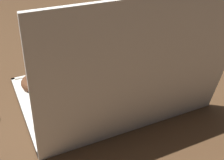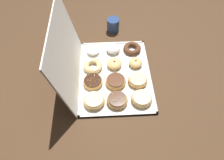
{
  "view_description": "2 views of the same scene",
  "coord_description": "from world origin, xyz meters",
  "px_view_note": "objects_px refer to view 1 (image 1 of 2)",
  "views": [
    {
      "loc": [
        0.34,
        0.78,
        0.55
      ],
      "look_at": [
        -0.03,
        0.02,
        0.05
      ],
      "focal_mm": 45.68,
      "sensor_mm": 36.0,
      "label": 1
    },
    {
      "loc": [
        -0.79,
        0.06,
        1.01
      ],
      "look_at": [
        -0.06,
        0.02,
        0.03
      ],
      "focal_mm": 33.27,
      "sensor_mm": 36.0,
      "label": 2
    }
  ],
  "objects_px": {
    "donut_box": "(103,91)",
    "chocolate_frosted_donut_5": "(120,81)",
    "glazed_ring_donut_1": "(105,66)",
    "powdered_filled_donut_11": "(62,122)",
    "powdered_filled_donut_7": "(47,98)",
    "glazed_ring_donut_8": "(170,89)",
    "cruller_donut_10": "(103,111)",
    "jelly_filled_donut_2": "(72,72)",
    "sprinkle_donut_9": "(138,101)",
    "sprinkle_donut_4": "(151,74)",
    "glazed_ring_donut_0": "(132,59)",
    "chocolate_cake_ring_donut_3": "(38,82)",
    "jelly_filled_donut_6": "(85,90)"
  },
  "relations": [
    {
      "from": "jelly_filled_donut_2",
      "to": "sprinkle_donut_9",
      "type": "bearing_deg",
      "value": 116.3
    },
    {
      "from": "jelly_filled_donut_6",
      "to": "powdered_filled_donut_7",
      "type": "height_order",
      "value": "powdered_filled_donut_7"
    },
    {
      "from": "glazed_ring_donut_1",
      "to": "cruller_donut_10",
      "type": "xyz_separation_m",
      "value": [
        0.13,
        0.26,
        -0.0
      ]
    },
    {
      "from": "glazed_ring_donut_0",
      "to": "powdered_filled_donut_11",
      "type": "distance_m",
      "value": 0.47
    },
    {
      "from": "glazed_ring_donut_1",
      "to": "glazed_ring_donut_8",
      "type": "relative_size",
      "value": 0.96
    },
    {
      "from": "glazed_ring_donut_0",
      "to": "glazed_ring_donut_8",
      "type": "height_order",
      "value": "glazed_ring_donut_8"
    },
    {
      "from": "sprinkle_donut_4",
      "to": "sprinkle_donut_9",
      "type": "height_order",
      "value": "sprinkle_donut_4"
    },
    {
      "from": "glazed_ring_donut_1",
      "to": "chocolate_cake_ring_donut_3",
      "type": "height_order",
      "value": "glazed_ring_donut_1"
    },
    {
      "from": "cruller_donut_10",
      "to": "sprinkle_donut_9",
      "type": "bearing_deg",
      "value": -179.66
    },
    {
      "from": "glazed_ring_donut_1",
      "to": "jelly_filled_donut_2",
      "type": "relative_size",
      "value": 1.37
    },
    {
      "from": "chocolate_frosted_donut_5",
      "to": "cruller_donut_10",
      "type": "distance_m",
      "value": 0.18
    },
    {
      "from": "powdered_filled_donut_7",
      "to": "cruller_donut_10",
      "type": "height_order",
      "value": "powdered_filled_donut_7"
    },
    {
      "from": "glazed_ring_donut_8",
      "to": "glazed_ring_donut_1",
      "type": "bearing_deg",
      "value": -63.69
    },
    {
      "from": "chocolate_cake_ring_donut_3",
      "to": "glazed_ring_donut_8",
      "type": "xyz_separation_m",
      "value": [
        -0.39,
        0.25,
        0.0
      ]
    },
    {
      "from": "chocolate_cake_ring_donut_3",
      "to": "sprinkle_donut_4",
      "type": "bearing_deg",
      "value": 161.79
    },
    {
      "from": "donut_box",
      "to": "sprinkle_donut_4",
      "type": "relative_size",
      "value": 4.81
    },
    {
      "from": "sprinkle_donut_4",
      "to": "chocolate_frosted_donut_5",
      "type": "distance_m",
      "value": 0.13
    },
    {
      "from": "jelly_filled_donut_6",
      "to": "sprinkle_donut_9",
      "type": "bearing_deg",
      "value": 134.74
    },
    {
      "from": "jelly_filled_donut_2",
      "to": "chocolate_frosted_donut_5",
      "type": "xyz_separation_m",
      "value": [
        -0.14,
        0.14,
        -0.0
      ]
    },
    {
      "from": "glazed_ring_donut_1",
      "to": "powdered_filled_donut_11",
      "type": "height_order",
      "value": "powdered_filled_donut_11"
    },
    {
      "from": "sprinkle_donut_4",
      "to": "chocolate_frosted_donut_5",
      "type": "bearing_deg",
      "value": -0.95
    },
    {
      "from": "jelly_filled_donut_6",
      "to": "sprinkle_donut_4",
      "type": "bearing_deg",
      "value": 179.59
    },
    {
      "from": "sprinkle_donut_4",
      "to": "powdered_filled_donut_7",
      "type": "xyz_separation_m",
      "value": [
        0.39,
        -0.0,
        0.0
      ]
    },
    {
      "from": "donut_box",
      "to": "glazed_ring_donut_1",
      "type": "distance_m",
      "value": 0.15
    },
    {
      "from": "sprinkle_donut_4",
      "to": "powdered_filled_donut_11",
      "type": "bearing_deg",
      "value": 18.44
    },
    {
      "from": "jelly_filled_donut_6",
      "to": "powdered_filled_donut_11",
      "type": "distance_m",
      "value": 0.18
    },
    {
      "from": "chocolate_cake_ring_donut_3",
      "to": "powdered_filled_donut_7",
      "type": "distance_m",
      "value": 0.13
    },
    {
      "from": "glazed_ring_donut_1",
      "to": "sprinkle_donut_4",
      "type": "relative_size",
      "value": 0.98
    },
    {
      "from": "chocolate_frosted_donut_5",
      "to": "sprinkle_donut_9",
      "type": "distance_m",
      "value": 0.13
    },
    {
      "from": "glazed_ring_donut_1",
      "to": "jelly_filled_donut_2",
      "type": "xyz_separation_m",
      "value": [
        0.14,
        -0.0,
        0.0
      ]
    },
    {
      "from": "sprinkle_donut_9",
      "to": "donut_box",
      "type": "bearing_deg",
      "value": -64.86
    },
    {
      "from": "jelly_filled_donut_6",
      "to": "cruller_donut_10",
      "type": "xyz_separation_m",
      "value": [
        -0.01,
        0.13,
        -0.0
      ]
    },
    {
      "from": "jelly_filled_donut_2",
      "to": "glazed_ring_donut_8",
      "type": "bearing_deg",
      "value": 135.25
    },
    {
      "from": "glazed_ring_donut_0",
      "to": "jelly_filled_donut_6",
      "type": "relative_size",
      "value": 1.28
    },
    {
      "from": "sprinkle_donut_4",
      "to": "sprinkle_donut_9",
      "type": "xyz_separation_m",
      "value": [
        0.13,
        0.13,
        -0.0
      ]
    },
    {
      "from": "donut_box",
      "to": "chocolate_frosted_donut_5",
      "type": "height_order",
      "value": "chocolate_frosted_donut_5"
    },
    {
      "from": "glazed_ring_donut_8",
      "to": "jelly_filled_donut_2",
      "type": "bearing_deg",
      "value": -44.75
    },
    {
      "from": "jelly_filled_donut_6",
      "to": "chocolate_frosted_donut_5",
      "type": "bearing_deg",
      "value": -179.9
    },
    {
      "from": "donut_box",
      "to": "powdered_filled_donut_11",
      "type": "distance_m",
      "value": 0.23
    },
    {
      "from": "powdered_filled_donut_7",
      "to": "chocolate_frosted_donut_5",
      "type": "bearing_deg",
      "value": -179.81
    },
    {
      "from": "glazed_ring_donut_1",
      "to": "cruller_donut_10",
      "type": "bearing_deg",
      "value": 64.22
    },
    {
      "from": "jelly_filled_donut_2",
      "to": "powdered_filled_donut_11",
      "type": "relative_size",
      "value": 1.01
    },
    {
      "from": "jelly_filled_donut_6",
      "to": "powdered_filled_donut_7",
      "type": "relative_size",
      "value": 1.03
    },
    {
      "from": "powdered_filled_donut_7",
      "to": "glazed_ring_donut_8",
      "type": "bearing_deg",
      "value": 162.34
    },
    {
      "from": "donut_box",
      "to": "jelly_filled_donut_2",
      "type": "relative_size",
      "value": 6.72
    },
    {
      "from": "sprinkle_donut_9",
      "to": "cruller_donut_10",
      "type": "height_order",
      "value": "sprinkle_donut_9"
    },
    {
      "from": "donut_box",
      "to": "glazed_ring_donut_1",
      "type": "bearing_deg",
      "value": -117.39
    },
    {
      "from": "jelly_filled_donut_2",
      "to": "glazed_ring_donut_8",
      "type": "xyz_separation_m",
      "value": [
        -0.26,
        0.26,
        0.0
      ]
    },
    {
      "from": "glazed_ring_donut_1",
      "to": "chocolate_cake_ring_donut_3",
      "type": "xyz_separation_m",
      "value": [
        0.27,
        0.0,
        -0.0
      ]
    },
    {
      "from": "sprinkle_donut_9",
      "to": "glazed_ring_donut_8",
      "type": "bearing_deg",
      "value": -177.02
    }
  ]
}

